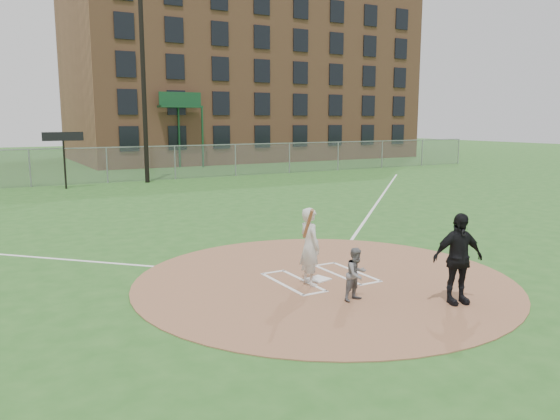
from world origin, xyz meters
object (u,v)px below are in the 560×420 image
home_plate (319,279)px  catcher (356,274)px  umpire (458,258)px  batter_at_plate (310,246)px

home_plate → catcher: (-0.13, -1.52, 0.51)m
catcher → umpire: bearing=-45.8°
catcher → batter_at_plate: batter_at_plate is taller
umpire → batter_at_plate: bearing=142.5°
umpire → batter_at_plate: (-1.84, 2.40, -0.04)m
home_plate → catcher: size_ratio=0.40×
umpire → catcher: bearing=160.6°
batter_at_plate → umpire: bearing=-52.6°
home_plate → batter_at_plate: 0.94m
home_plate → batter_at_plate: (-0.38, -0.21, 0.83)m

